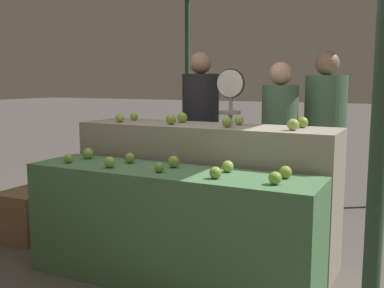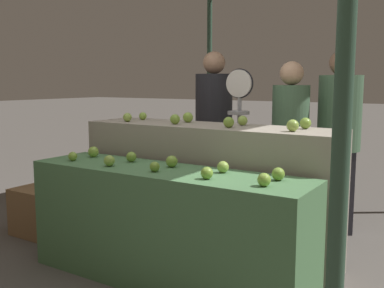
% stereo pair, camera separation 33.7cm
% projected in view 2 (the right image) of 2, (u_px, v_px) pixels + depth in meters
% --- Properties ---
extents(ground_plane, '(60.00, 60.00, 0.00)m').
position_uv_depth(ground_plane, '(165.00, 282.00, 3.28)').
color(ground_plane, '#59544F').
extents(display_counter_front, '(2.14, 0.55, 0.83)m').
position_uv_depth(display_counter_front, '(165.00, 227.00, 3.22)').
color(display_counter_front, '#4C7A4C').
rests_on(display_counter_front, ground_plane).
extents(display_counter_back, '(2.14, 0.55, 1.10)m').
position_uv_depth(display_counter_back, '(208.00, 191.00, 3.70)').
color(display_counter_back, gray).
rests_on(display_counter_back, ground_plane).
extents(apple_front_0, '(0.07, 0.07, 0.07)m').
position_uv_depth(apple_front_0, '(73.00, 156.00, 3.51)').
color(apple_front_0, '#84AD3D').
rests_on(apple_front_0, display_counter_front).
extents(apple_front_1, '(0.08, 0.08, 0.08)m').
position_uv_depth(apple_front_1, '(109.00, 161.00, 3.28)').
color(apple_front_1, '#8EB247').
rests_on(apple_front_1, display_counter_front).
extents(apple_front_2, '(0.07, 0.07, 0.07)m').
position_uv_depth(apple_front_2, '(155.00, 167.00, 3.08)').
color(apple_front_2, '#7AA338').
rests_on(apple_front_2, display_counter_front).
extents(apple_front_3, '(0.08, 0.08, 0.08)m').
position_uv_depth(apple_front_3, '(207.00, 173.00, 2.84)').
color(apple_front_3, '#7AA338').
rests_on(apple_front_3, display_counter_front).
extents(apple_front_4, '(0.08, 0.08, 0.08)m').
position_uv_depth(apple_front_4, '(264.00, 180.00, 2.64)').
color(apple_front_4, '#84AD3D').
rests_on(apple_front_4, display_counter_front).
extents(apple_front_5, '(0.09, 0.09, 0.09)m').
position_uv_depth(apple_front_5, '(93.00, 152.00, 3.68)').
color(apple_front_5, '#84AD3D').
rests_on(apple_front_5, display_counter_front).
extents(apple_front_6, '(0.08, 0.08, 0.08)m').
position_uv_depth(apple_front_6, '(131.00, 157.00, 3.46)').
color(apple_front_6, '#7AA338').
rests_on(apple_front_6, display_counter_front).
extents(apple_front_7, '(0.09, 0.09, 0.09)m').
position_uv_depth(apple_front_7, '(172.00, 161.00, 3.25)').
color(apple_front_7, '#84AD3D').
rests_on(apple_front_7, display_counter_front).
extents(apple_front_8, '(0.08, 0.08, 0.08)m').
position_uv_depth(apple_front_8, '(223.00, 167.00, 3.04)').
color(apple_front_8, '#8EB247').
rests_on(apple_front_8, display_counter_front).
extents(apple_front_9, '(0.08, 0.08, 0.08)m').
position_uv_depth(apple_front_9, '(278.00, 174.00, 2.81)').
color(apple_front_9, '#7AA338').
rests_on(apple_front_9, display_counter_front).
extents(apple_back_0, '(0.08, 0.08, 0.08)m').
position_uv_depth(apple_back_0, '(127.00, 117.00, 3.93)').
color(apple_back_0, '#8EB247').
rests_on(apple_back_0, display_counter_back).
extents(apple_back_1, '(0.08, 0.08, 0.08)m').
position_uv_depth(apple_back_1, '(175.00, 119.00, 3.68)').
color(apple_back_1, '#7AA338').
rests_on(apple_back_1, display_counter_back).
extents(apple_back_2, '(0.08, 0.08, 0.08)m').
position_uv_depth(apple_back_2, '(229.00, 122.00, 3.40)').
color(apple_back_2, '#7AA338').
rests_on(apple_back_2, display_counter_back).
extents(apple_back_3, '(0.09, 0.09, 0.09)m').
position_uv_depth(apple_back_3, '(293.00, 126.00, 3.14)').
color(apple_back_3, '#8EB247').
rests_on(apple_back_3, display_counter_back).
extents(apple_back_4, '(0.07, 0.07, 0.07)m').
position_uv_depth(apple_back_4, '(143.00, 116.00, 4.12)').
color(apple_back_4, '#84AD3D').
rests_on(apple_back_4, display_counter_back).
extents(apple_back_5, '(0.09, 0.09, 0.09)m').
position_uv_depth(apple_back_5, '(188.00, 117.00, 3.84)').
color(apple_back_5, '#84AD3D').
rests_on(apple_back_5, display_counter_back).
extents(apple_back_6, '(0.08, 0.08, 0.08)m').
position_uv_depth(apple_back_6, '(243.00, 121.00, 3.58)').
color(apple_back_6, '#8EB247').
rests_on(apple_back_6, display_counter_back).
extents(apple_back_7, '(0.08, 0.08, 0.08)m').
position_uv_depth(apple_back_7, '(305.00, 123.00, 3.31)').
color(apple_back_7, '#7AA338').
rests_on(apple_back_7, display_counter_back).
extents(produce_scale, '(0.27, 0.20, 1.57)m').
position_uv_depth(produce_scale, '(239.00, 117.00, 4.08)').
color(produce_scale, '#99999E').
rests_on(produce_scale, ground_plane).
extents(person_vendor_at_scale, '(0.41, 0.41, 1.63)m').
position_uv_depth(person_vendor_at_scale, '(290.00, 137.00, 4.13)').
color(person_vendor_at_scale, '#2D2D38').
rests_on(person_vendor_at_scale, ground_plane).
extents(person_customer_left, '(0.53, 0.53, 1.74)m').
position_uv_depth(person_customer_left, '(339.00, 130.00, 4.23)').
color(person_customer_left, '#2D2D38').
rests_on(person_customer_left, ground_plane).
extents(person_customer_right, '(0.50, 0.50, 1.76)m').
position_uv_depth(person_customer_right, '(214.00, 123.00, 4.74)').
color(person_customer_right, '#2D2D38').
rests_on(person_customer_right, ground_plane).
extents(wooden_crate_side, '(0.45, 0.45, 0.45)m').
position_uv_depth(wooden_crate_side, '(42.00, 210.00, 4.32)').
color(wooden_crate_side, olive).
rests_on(wooden_crate_side, ground_plane).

